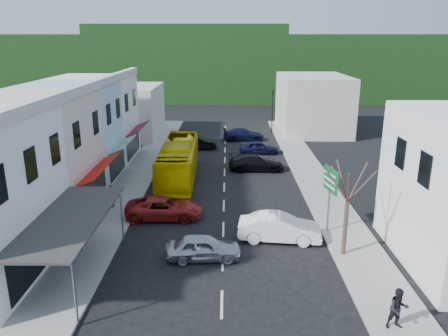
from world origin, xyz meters
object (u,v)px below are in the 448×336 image
(street_tree, at_px, (348,202))
(car_silver, at_px, (203,247))
(car_white, at_px, (280,229))
(pedestrian_left, at_px, (112,196))
(bus, at_px, (179,161))
(pedestrian_right, at_px, (398,310))
(car_red, at_px, (164,208))
(direction_sign, at_px, (329,200))
(traffic_signal, at_px, (272,111))

(street_tree, bearing_deg, car_silver, -176.99)
(car_white, xyz_separation_m, pedestrian_left, (-11.06, 4.82, 0.30))
(bus, relative_size, pedestrian_right, 6.82)
(car_silver, height_order, pedestrian_left, pedestrian_left)
(car_red, bearing_deg, pedestrian_left, 66.37)
(pedestrian_right, bearing_deg, direction_sign, 89.46)
(car_red, relative_size, direction_sign, 1.09)
(traffic_signal, bearing_deg, car_white, 66.17)
(car_silver, height_order, pedestrian_right, pedestrian_right)
(bus, relative_size, car_white, 2.64)
(pedestrian_left, bearing_deg, street_tree, -97.01)
(car_silver, bearing_deg, traffic_signal, -15.46)
(car_silver, xyz_separation_m, pedestrian_left, (-6.70, 7.11, 0.30))
(car_silver, relative_size, direction_sign, 1.04)
(pedestrian_right, bearing_deg, car_white, 109.71)
(bus, distance_m, car_silver, 14.27)
(car_silver, distance_m, car_red, 6.26)
(car_silver, distance_m, pedestrian_right, 10.16)
(street_tree, bearing_deg, bus, 127.61)
(car_white, relative_size, pedestrian_left, 2.59)
(car_white, xyz_separation_m, traffic_signal, (2.48, 29.97, 2.06))
(bus, xyz_separation_m, pedestrian_left, (-3.90, -6.86, -0.55))
(street_tree, xyz_separation_m, traffic_signal, (-0.81, 31.86, -0.42))
(direction_sign, xyz_separation_m, street_tree, (0.21, -3.00, 1.06))
(street_tree, bearing_deg, car_red, 153.83)
(car_red, bearing_deg, car_silver, -154.59)
(car_silver, height_order, car_red, same)
(car_white, distance_m, pedestrian_right, 9.13)
(car_red, relative_size, street_tree, 0.72)
(car_red, xyz_separation_m, pedestrian_right, (11.06, -11.57, 0.30))
(car_white, height_order, traffic_signal, traffic_signal)
(pedestrian_left, xyz_separation_m, direction_sign, (14.15, -3.71, 1.12))
(car_silver, relative_size, pedestrian_right, 2.59)
(car_white, distance_m, direction_sign, 3.57)
(street_tree, bearing_deg, traffic_signal, 91.46)
(car_silver, relative_size, car_red, 0.96)
(bus, relative_size, pedestrian_left, 6.82)
(car_silver, height_order, direction_sign, direction_sign)
(pedestrian_right, relative_size, traffic_signal, 0.31)
(car_white, xyz_separation_m, pedestrian_right, (3.83, -8.29, 0.30))
(car_silver, distance_m, car_white, 4.93)
(bus, height_order, car_white, bus)
(car_silver, distance_m, traffic_signal, 33.04)
(car_white, bearing_deg, street_tree, -113.36)
(bus, bearing_deg, traffic_signal, 61.23)
(pedestrian_left, bearing_deg, pedestrian_right, -113.31)
(bus, xyz_separation_m, street_tree, (10.45, -13.57, 1.63))
(pedestrian_left, height_order, direction_sign, direction_sign)
(direction_sign, bearing_deg, traffic_signal, 80.40)
(car_red, bearing_deg, pedestrian_right, -138.05)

